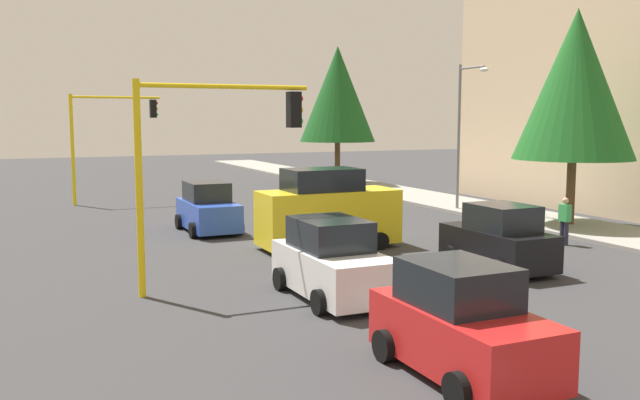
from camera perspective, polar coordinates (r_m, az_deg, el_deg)
The scene contains 15 objects.
ground_plane at distance 25.76m, azimuth -0.23°, elevation -3.18°, with size 120.00×120.00×0.00m, color #353538.
sidewalk_kerb at distance 35.31m, azimuth 12.13°, elevation -0.48°, with size 80.00×4.00×0.15m, color gray.
lane_arrow_near at distance 14.48m, azimuth 7.64°, elevation -11.22°, with size 2.40×1.10×1.10m.
traffic_signal_far_right at distance 37.46m, azimuth -17.25°, elevation 5.86°, with size 0.36×4.59×5.71m.
traffic_signal_near_right at distance 17.81m, azimuth -9.08°, elevation 4.76°, with size 0.36×4.59×5.44m.
street_lamp_curbside at distance 33.14m, azimuth 11.92°, elevation 6.46°, with size 2.15×0.28×7.00m.
tree_roadside_near at distance 29.73m, azimuth 20.52°, elevation 9.00°, with size 4.83×4.83×8.85m.
tree_roadside_far at distance 45.72m, azimuth 1.48°, elevation 8.81°, with size 5.01×5.01×9.20m.
delivery_van_yellow at distance 23.56m, azimuth 0.62°, elevation -0.96°, with size 2.22×4.80×2.77m.
car_red at distance 12.36m, azimuth 11.69°, elevation -10.16°, with size 3.70×2.02×1.98m.
car_black at distance 20.91m, azimuth 14.67°, elevation -3.26°, with size 3.60×2.03×1.98m.
car_blue at distance 27.41m, azimuth -9.33°, elevation -0.77°, with size 3.82×2.04×1.98m.
car_green at distance 34.34m, azimuth -0.41°, elevation 0.85°, with size 3.60×2.06×1.98m.
car_white at distance 17.17m, azimuth 1.03°, elevation -5.20°, with size 4.04×2.10×1.98m.
pedestrian_crossing at distance 25.69m, azimuth 19.73°, elevation -1.55°, with size 0.40×0.24×1.70m.
Camera 1 is at (23.17, -10.32, 4.48)m, focal length 38.37 mm.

